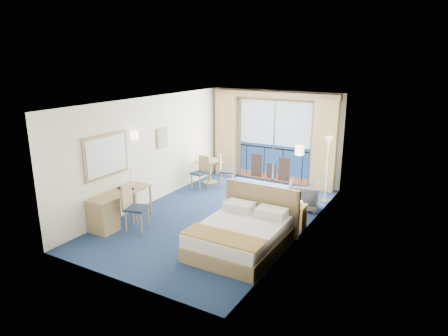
% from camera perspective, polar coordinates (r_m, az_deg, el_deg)
% --- Properties ---
extents(floor, '(6.50, 6.50, 0.00)m').
position_cam_1_polar(floor, '(9.49, -0.69, -6.87)').
color(floor, navy).
rests_on(floor, ground).
extents(room_walls, '(4.04, 6.54, 2.72)m').
position_cam_1_polar(room_walls, '(8.96, -0.73, 3.68)').
color(room_walls, silver).
rests_on(room_walls, ground).
extents(balcony_door, '(2.36, 0.03, 2.52)m').
position_cam_1_polar(balcony_door, '(11.92, 7.14, 3.49)').
color(balcony_door, navy).
rests_on(balcony_door, room_walls).
extents(curtain_left, '(0.65, 0.22, 2.55)m').
position_cam_1_polar(curtain_left, '(12.43, 0.30, 4.73)').
color(curtain_left, tan).
rests_on(curtain_left, room_walls).
extents(curtain_right, '(0.65, 0.22, 2.55)m').
position_cam_1_polar(curtain_right, '(11.26, 14.19, 3.09)').
color(curtain_right, tan).
rests_on(curtain_right, room_walls).
extents(pelmet, '(3.80, 0.25, 0.18)m').
position_cam_1_polar(pelmet, '(11.59, 7.18, 10.33)').
color(pelmet, tan).
rests_on(pelmet, room_walls).
extents(mirror, '(0.05, 1.25, 0.95)m').
position_cam_1_polar(mirror, '(9.07, -16.47, 1.70)').
color(mirror, tan).
rests_on(mirror, room_walls).
extents(wall_print, '(0.04, 0.42, 0.52)m').
position_cam_1_polar(wall_print, '(10.46, -8.83, 4.26)').
color(wall_print, tan).
rests_on(wall_print, room_walls).
extents(sconce_left, '(0.18, 0.18, 0.18)m').
position_cam_1_polar(sconce_left, '(9.61, -12.64, 4.57)').
color(sconce_left, '#FFE9B2').
rests_on(sconce_left, room_walls).
extents(sconce_right, '(0.18, 0.18, 0.18)m').
position_cam_1_polar(sconce_right, '(8.02, 10.76, 2.49)').
color(sconce_right, '#FFE9B2').
rests_on(sconce_right, room_walls).
extents(bed, '(1.68, 2.00, 1.06)m').
position_cam_1_polar(bed, '(7.87, 2.47, -9.51)').
color(bed, tan).
rests_on(bed, ground).
extents(nightstand, '(0.40, 0.38, 0.52)m').
position_cam_1_polar(nightstand, '(8.96, 10.23, -6.76)').
color(nightstand, '#A28656').
rests_on(nightstand, ground).
extents(phone, '(0.23, 0.20, 0.09)m').
position_cam_1_polar(phone, '(8.85, 10.53, -4.94)').
color(phone, silver).
rests_on(phone, nightstand).
extents(armchair, '(0.88, 0.89, 0.66)m').
position_cam_1_polar(armchair, '(10.01, 11.28, -3.94)').
color(armchair, '#484E58').
rests_on(armchair, ground).
extents(floor_lamp, '(0.24, 0.24, 1.71)m').
position_cam_1_polar(floor_lamp, '(10.37, 14.64, 2.12)').
color(floor_lamp, silver).
rests_on(floor_lamp, ground).
extents(desk, '(0.54, 1.56, 0.73)m').
position_cam_1_polar(desk, '(9.02, -16.33, -6.03)').
color(desk, tan).
rests_on(desk, ground).
extents(desk_chair, '(0.56, 0.55, 1.03)m').
position_cam_1_polar(desk_chair, '(8.82, -12.96, -5.07)').
color(desk_chair, '#1D2B43').
rests_on(desk_chair, ground).
extents(folder, '(0.42, 0.37, 0.03)m').
position_cam_1_polar(folder, '(9.35, -13.89, -2.82)').
color(folder, black).
rests_on(folder, desk).
extents(desk_lamp, '(0.12, 0.12, 0.45)m').
position_cam_1_polar(desk_lamp, '(9.43, -13.21, -0.59)').
color(desk_lamp, silver).
rests_on(desk_lamp, desk).
extents(round_table, '(0.76, 0.76, 0.68)m').
position_cam_1_polar(round_table, '(11.77, -2.07, 0.30)').
color(round_table, tan).
rests_on(round_table, ground).
extents(table_chair_a, '(0.54, 0.53, 0.92)m').
position_cam_1_polar(table_chair_a, '(11.48, -0.04, -0.08)').
color(table_chair_a, '#1D2B43').
rests_on(table_chair_a, ground).
extents(table_chair_b, '(0.47, 0.47, 0.92)m').
position_cam_1_polar(table_chair_b, '(11.35, -3.24, -0.29)').
color(table_chair_b, '#1D2B43').
rests_on(table_chair_b, ground).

